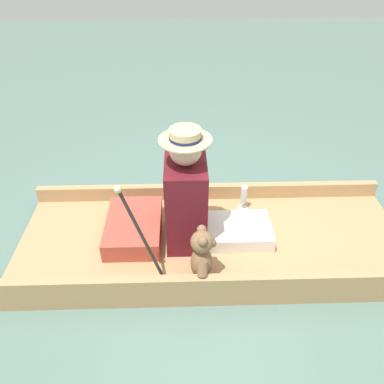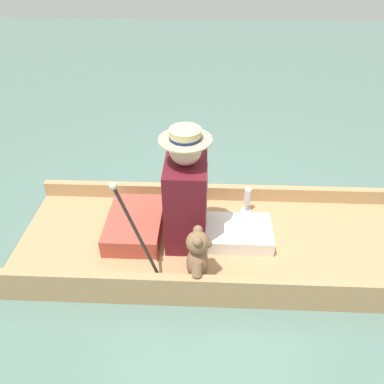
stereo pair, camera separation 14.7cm
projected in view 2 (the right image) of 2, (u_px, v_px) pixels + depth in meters
The scene contains 7 objects.
ground_plane at pixel (212, 249), 2.80m from camera, with size 16.00×16.00×0.00m, color slate.
punt_boat at pixel (212, 243), 2.76m from camera, with size 1.04×2.80×0.24m.
seat_cushion at pixel (135, 224), 2.75m from camera, with size 0.56×0.39×0.14m.
seated_person at pixel (196, 202), 2.54m from camera, with size 0.39×0.78×0.88m.
teddy_bear at pixel (198, 257), 2.33m from camera, with size 0.27×0.16×0.39m.
wine_glass at pixel (247, 198), 2.92m from camera, with size 0.08×0.08×0.21m.
walking_cane at pixel (134, 228), 2.15m from camera, with size 0.04×0.25×0.77m.
Camera 2 is at (2.01, -0.06, 2.00)m, focal length 35.00 mm.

